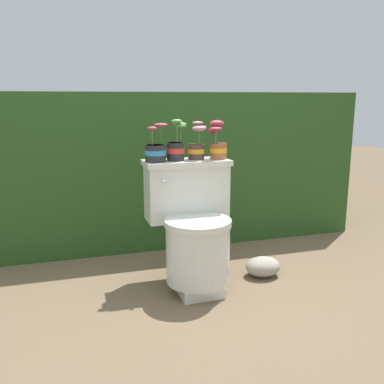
{
  "coord_description": "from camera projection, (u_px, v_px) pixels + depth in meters",
  "views": [
    {
      "loc": [
        -0.65,
        -2.12,
        1.08
      ],
      "look_at": [
        0.04,
        0.13,
        0.55
      ],
      "focal_mm": 40.0,
      "sensor_mm": 36.0,
      "label": 1
    }
  ],
  "objects": [
    {
      "name": "ground_plane",
      "position": [
        193.0,
        293.0,
        2.4
      ],
      "size": [
        12.0,
        12.0,
        0.0
      ],
      "primitive_type": "plane",
      "color": "brown"
    },
    {
      "name": "hedge_backdrop",
      "position": [
        150.0,
        165.0,
        3.35
      ],
      "size": [
        3.07,
        0.82,
        1.11
      ],
      "color": "#284C1E",
      "rests_on": "ground"
    },
    {
      "name": "toilet",
      "position": [
        193.0,
        227.0,
        2.44
      ],
      "size": [
        0.5,
        0.52,
        0.72
      ],
      "color": "silver",
      "rests_on": "ground"
    },
    {
      "name": "potted_plant_left",
      "position": [
        156.0,
        151.0,
        2.4
      ],
      "size": [
        0.14,
        0.12,
        0.22
      ],
      "color": "#262628",
      "rests_on": "toilet"
    },
    {
      "name": "potted_plant_midleft",
      "position": [
        176.0,
        147.0,
        2.45
      ],
      "size": [
        0.12,
        0.1,
        0.24
      ],
      "color": "#262628",
      "rests_on": "toilet"
    },
    {
      "name": "potted_plant_middle",
      "position": [
        197.0,
        146.0,
        2.49
      ],
      "size": [
        0.12,
        0.1,
        0.22
      ],
      "color": "#47382D",
      "rests_on": "toilet"
    },
    {
      "name": "potted_plant_midright",
      "position": [
        218.0,
        143.0,
        2.51
      ],
      "size": [
        0.12,
        0.11,
        0.23
      ],
      "color": "#9E5638",
      "rests_on": "toilet"
    },
    {
      "name": "garden_stone",
      "position": [
        263.0,
        267.0,
        2.63
      ],
      "size": [
        0.22,
        0.17,
        0.12
      ],
      "color": "#9E9384",
      "rests_on": "ground"
    }
  ]
}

